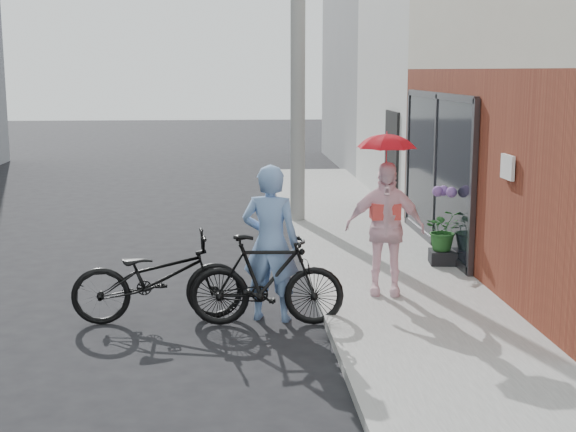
{
  "coord_description": "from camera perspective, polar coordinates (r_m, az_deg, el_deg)",
  "views": [
    {
      "loc": [
        -0.22,
        -9.26,
        2.98
      ],
      "look_at": [
        0.54,
        1.03,
        1.1
      ],
      "focal_mm": 50.0,
      "sensor_mm": 36.0,
      "label": 1
    }
  ],
  "objects": [
    {
      "name": "planter",
      "position": [
        12.24,
        10.95,
        -2.88
      ],
      "size": [
        0.43,
        0.43,
        0.21
      ],
      "primitive_type": "cube",
      "rotation": [
        0.0,
        0.0,
        -0.11
      ],
      "color": "black",
      "rests_on": "sidewalk"
    },
    {
      "name": "potted_plant",
      "position": [
        12.15,
        11.02,
        -0.95
      ],
      "size": [
        0.57,
        0.49,
        0.63
      ],
      "primitive_type": "imported",
      "color": "#245B24",
      "rests_on": "planter"
    },
    {
      "name": "parasol",
      "position": [
        10.19,
        7.04,
        5.62
      ],
      "size": [
        0.72,
        0.72,
        0.63
      ],
      "primitive_type": "imported",
      "color": "red",
      "rests_on": "kimono_woman"
    },
    {
      "name": "curb",
      "position": [
        11.69,
        1.59,
        -4.14
      ],
      "size": [
        0.12,
        24.0,
        0.12
      ],
      "primitive_type": "cube",
      "color": "#9E9E99",
      "rests_on": "ground"
    },
    {
      "name": "plaster_building",
      "position": [
        19.71,
        18.23,
        11.34
      ],
      "size": [
        8.0,
        6.0,
        7.0
      ],
      "primitive_type": "cube",
      "color": "silver",
      "rests_on": "ground"
    },
    {
      "name": "sidewalk",
      "position": [
        11.86,
        7.19,
        -4.01
      ],
      "size": [
        2.2,
        24.0,
        0.12
      ],
      "primitive_type": "cube",
      "color": "gray",
      "rests_on": "ground"
    },
    {
      "name": "kimono_woman",
      "position": [
        10.35,
        6.89,
        -0.88
      ],
      "size": [
        1.07,
        0.6,
        1.72
      ],
      "primitive_type": "imported",
      "rotation": [
        0.0,
        0.0,
        -0.18
      ],
      "color": "white",
      "rests_on": "sidewalk"
    },
    {
      "name": "east_building_far",
      "position": [
        26.33,
        12.35,
        11.23
      ],
      "size": [
        8.0,
        8.0,
        7.0
      ],
      "primitive_type": "cube",
      "color": "gray",
      "rests_on": "ground"
    },
    {
      "name": "bike_left",
      "position": [
        9.73,
        -9.23,
        -4.35
      ],
      "size": [
        2.1,
        0.93,
        1.07
      ],
      "primitive_type": "imported",
      "rotation": [
        0.0,
        0.0,
        1.68
      ],
      "color": "black",
      "rests_on": "ground"
    },
    {
      "name": "bike_right",
      "position": [
        9.45,
        -1.52,
        -4.59
      ],
      "size": [
        1.85,
        0.61,
        1.09
      ],
      "primitive_type": "imported",
      "rotation": [
        0.0,
        0.0,
        1.52
      ],
      "color": "black",
      "rests_on": "ground"
    },
    {
      "name": "utility_pole",
      "position": [
        15.32,
        0.71,
        12.28
      ],
      "size": [
        0.28,
        0.28,
        7.0
      ],
      "primitive_type": "cylinder",
      "color": "#9E9E99",
      "rests_on": "ground"
    },
    {
      "name": "officer",
      "position": [
        9.56,
        -1.26,
        -1.95
      ],
      "size": [
        0.79,
        0.62,
        1.89
      ],
      "primitive_type": "imported",
      "rotation": [
        0.0,
        0.0,
        2.86
      ],
      "color": "#7398CD",
      "rests_on": "ground"
    },
    {
      "name": "ground",
      "position": [
        9.73,
        -2.77,
        -7.52
      ],
      "size": [
        80.0,
        80.0,
        0.0
      ],
      "primitive_type": "plane",
      "color": "black",
      "rests_on": "ground"
    }
  ]
}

